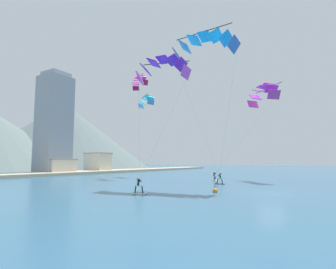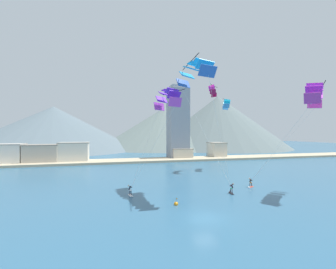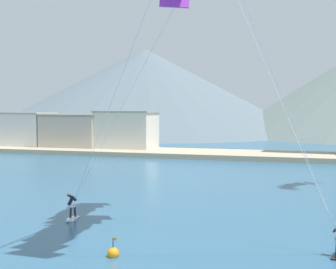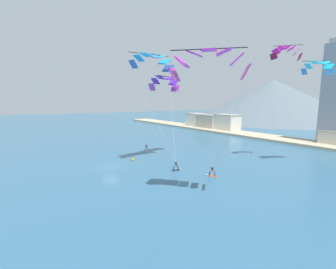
{
  "view_description": "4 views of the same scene",
  "coord_description": "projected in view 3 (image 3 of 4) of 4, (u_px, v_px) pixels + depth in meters",
  "views": [
    {
      "loc": [
        -28.48,
        -5.15,
        3.23
      ],
      "look_at": [
        -1.59,
        11.18,
        6.5
      ],
      "focal_mm": 28.0,
      "sensor_mm": 36.0,
      "label": 1
    },
    {
      "loc": [
        -10.27,
        -23.0,
        9.47
      ],
      "look_at": [
        -0.16,
        15.58,
        9.23
      ],
      "focal_mm": 24.0,
      "sensor_mm": 36.0,
      "label": 2
    },
    {
      "loc": [
        7.01,
        -14.38,
        6.84
      ],
      "look_at": [
        -3.53,
        19.32,
        4.91
      ],
      "focal_mm": 50.0,
      "sensor_mm": 36.0,
      "label": 3
    },
    {
      "loc": [
        37.36,
        -12.9,
        11.29
      ],
      "look_at": [
        1.25,
        11.46,
        4.96
      ],
      "focal_mm": 24.0,
      "sensor_mm": 36.0,
      "label": 4
    }
  ],
  "objects": [
    {
      "name": "shoreline_strip",
      "position": [
        261.0,
        155.0,
        65.37
      ],
      "size": [
        180.0,
        10.0,
        0.7
      ],
      "primitive_type": "cube",
      "color": "tan",
      "rests_on": "ground"
    },
    {
      "name": "shore_building_harbour_front",
      "position": [
        74.0,
        133.0,
        76.19
      ],
      "size": [
        9.94,
        6.64,
        5.98
      ],
      "color": "#B7AD9E",
      "rests_on": "ground"
    },
    {
      "name": "mountain_peak_central_summit",
      "position": [
        145.0,
        91.0,
        137.68
      ],
      "size": [
        94.09,
        94.09,
        24.49
      ],
      "color": "slate",
      "rests_on": "ground"
    },
    {
      "name": "race_marker_buoy",
      "position": [
        113.0,
        253.0,
        21.66
      ],
      "size": [
        0.56,
        0.56,
        1.02
      ],
      "color": "orange",
      "rests_on": "ground"
    },
    {
      "name": "kitesurfer_mid_center",
      "position": [
        71.0,
        212.0,
        28.76
      ],
      "size": [
        0.75,
        1.78,
        1.74
      ],
      "color": "white",
      "rests_on": "ground"
    },
    {
      "name": "shore_building_old_town",
      "position": [
        127.0,
        132.0,
        73.69
      ],
      "size": [
        9.1,
        6.35,
        6.57
      ],
      "color": "silver",
      "rests_on": "ground"
    },
    {
      "name": "shore_building_quay_east",
      "position": [
        28.0,
        131.0,
        78.94
      ],
      "size": [
        7.77,
        6.64,
        6.29
      ],
      "color": "silver",
      "rests_on": "ground"
    }
  ]
}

